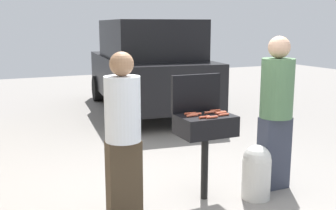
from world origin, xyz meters
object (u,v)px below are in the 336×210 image
(hot_dog_5, at_px, (215,111))
(propane_tank, at_px, (257,171))
(hot_dog_4, at_px, (196,114))
(hot_dog_3, at_px, (224,115))
(parked_minivan, at_px, (148,66))
(hot_dog_2, at_px, (192,115))
(hot_dog_0, at_px, (190,113))
(hot_dog_8, at_px, (210,112))
(hot_dog_7, at_px, (221,113))
(person_left, at_px, (123,130))
(hot_dog_1, at_px, (220,112))
(hot_dog_9, at_px, (212,117))
(bbq_grill, at_px, (205,128))
(hot_dog_6, at_px, (204,117))
(person_right, at_px, (276,108))

(hot_dog_5, distance_m, propane_tank, 0.81)
(hot_dog_4, bearing_deg, hot_dog_3, -31.02)
(parked_minivan, bearing_deg, hot_dog_3, 84.50)
(hot_dog_2, relative_size, hot_dog_4, 1.00)
(hot_dog_0, xyz_separation_m, hot_dog_8, (0.23, -0.03, 0.00))
(hot_dog_4, height_order, hot_dog_8, same)
(hot_dog_7, bearing_deg, hot_dog_4, 165.91)
(hot_dog_5, bearing_deg, person_left, -171.52)
(hot_dog_1, xyz_separation_m, hot_dog_9, (-0.21, -0.17, 0.00))
(hot_dog_5, relative_size, parked_minivan, 0.03)
(hot_dog_5, height_order, hot_dog_7, same)
(bbq_grill, distance_m, hot_dog_7, 0.24)
(hot_dog_0, height_order, person_left, person_left)
(propane_tank, bearing_deg, hot_dog_6, 170.10)
(hot_dog_3, distance_m, hot_dog_9, 0.18)
(hot_dog_3, height_order, hot_dog_5, same)
(person_left, relative_size, parked_minivan, 0.36)
(hot_dog_3, bearing_deg, propane_tank, -18.37)
(hot_dog_0, bearing_deg, hot_dog_4, -50.58)
(hot_dog_7, bearing_deg, propane_tank, -30.69)
(bbq_grill, relative_size, hot_dog_5, 7.38)
(hot_dog_3, relative_size, hot_dog_4, 1.00)
(hot_dog_7, bearing_deg, hot_dog_0, 159.50)
(hot_dog_5, bearing_deg, person_right, -14.15)
(hot_dog_6, bearing_deg, bbq_grill, 55.79)
(person_left, bearing_deg, hot_dog_7, 6.37)
(hot_dog_8, bearing_deg, hot_dog_0, 171.34)
(hot_dog_2, xyz_separation_m, hot_dog_9, (0.14, -0.16, 0.00))
(bbq_grill, relative_size, hot_dog_8, 7.38)
(hot_dog_0, xyz_separation_m, hot_dog_4, (0.04, -0.05, 0.00))
(bbq_grill, height_order, person_left, person_left)
(hot_dog_1, bearing_deg, hot_dog_5, 93.99)
(hot_dog_6, relative_size, hot_dog_9, 1.00)
(hot_dog_7, distance_m, person_right, 0.72)
(hot_dog_4, height_order, hot_dog_5, same)
(hot_dog_2, relative_size, person_right, 0.07)
(hot_dog_5, distance_m, person_right, 0.74)
(hot_dog_7, relative_size, propane_tank, 0.21)
(hot_dog_9, bearing_deg, hot_dog_6, 152.01)
(hot_dog_4, xyz_separation_m, hot_dog_5, (0.28, 0.07, 0.00))
(person_left, bearing_deg, hot_dog_5, 13.13)
(hot_dog_7, xyz_separation_m, hot_dog_8, (-0.09, 0.09, 0.00))
(hot_dog_5, height_order, hot_dog_6, same)
(hot_dog_0, relative_size, propane_tank, 0.21)
(propane_tank, bearing_deg, hot_dog_5, 135.07)
(hot_dog_4, relative_size, hot_dog_7, 1.00)
(hot_dog_1, relative_size, hot_dog_9, 1.00)
(hot_dog_9, bearing_deg, hot_dog_5, 53.18)
(hot_dog_3, bearing_deg, hot_dog_7, 75.03)
(hot_dog_2, height_order, hot_dog_8, same)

